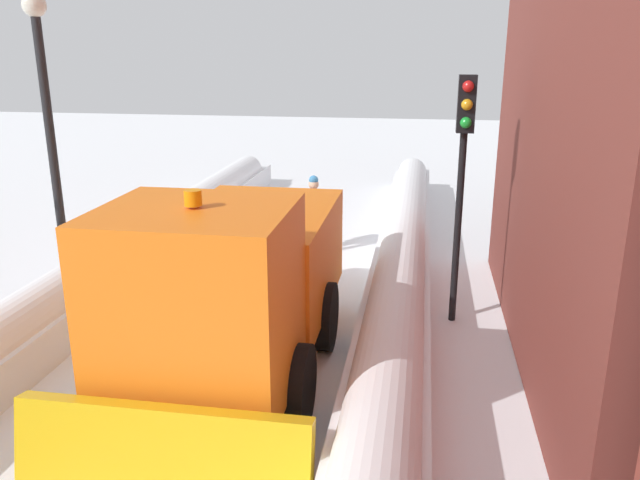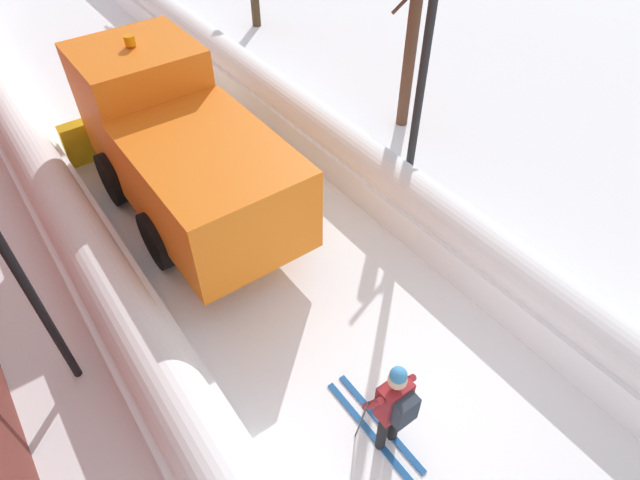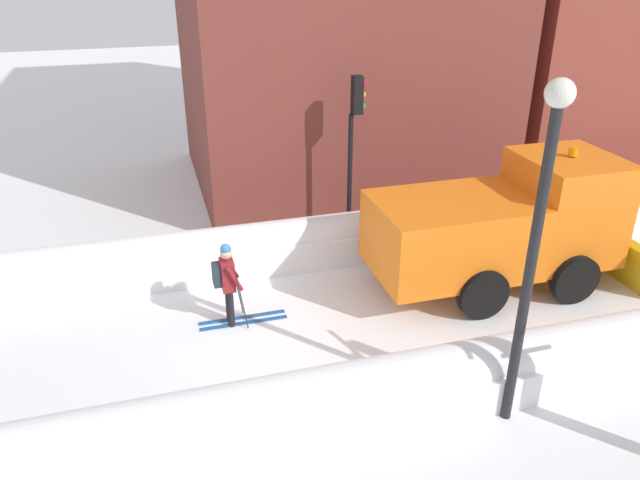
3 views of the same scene
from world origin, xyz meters
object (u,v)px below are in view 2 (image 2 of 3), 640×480
Objects in this scene: street_lamp at (429,29)px; bare_tree_near at (412,39)px; plow_truck at (178,146)px; skier at (393,405)px.

street_lamp is 1.30× the size of bare_tree_near.
skier is (-0.07, -6.17, -0.48)m from plow_truck.
plow_truck is 3.31× the size of skier.
skier is at bearing -133.96° from bare_tree_near.
plow_truck is 5.72m from bare_tree_near.
skier is 0.43× the size of bare_tree_near.
street_lamp is at bearing 44.43° from skier.
street_lamp reaches higher than bare_tree_near.
bare_tree_near is (5.74, 5.95, 1.15)m from skier.
street_lamp is at bearing -29.42° from plow_truck.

